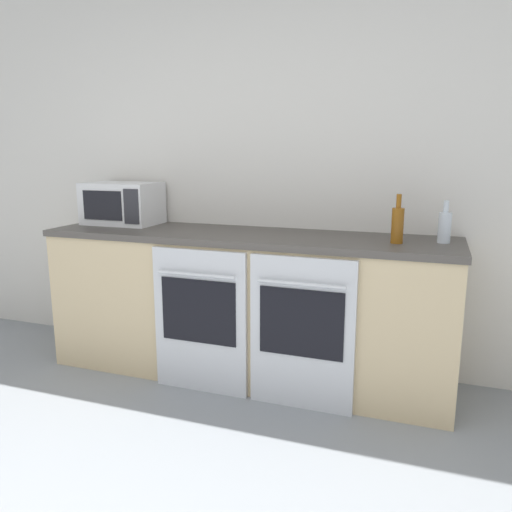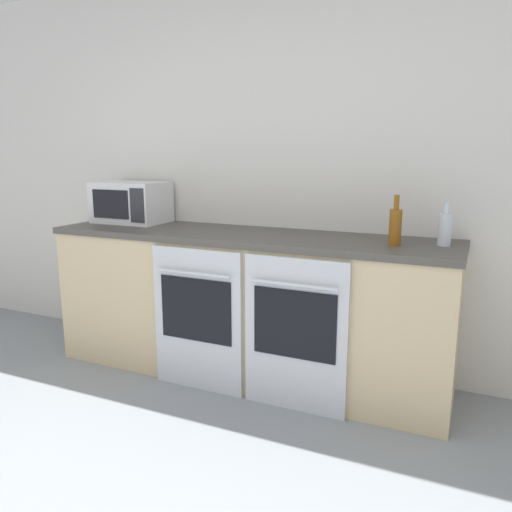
# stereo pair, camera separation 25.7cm
# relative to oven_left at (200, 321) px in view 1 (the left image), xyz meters

# --- Properties ---
(wall_back) EXTENTS (10.00, 0.06, 2.60)m
(wall_back) POSITION_rel_oven_left_xyz_m (0.17, 0.66, 0.85)
(wall_back) COLOR silver
(wall_back) RESTS_ON ground_plane
(counter_back) EXTENTS (2.58, 0.64, 0.93)m
(counter_back) POSITION_rel_oven_left_xyz_m (0.17, 0.33, 0.02)
(counter_back) COLOR #D1B789
(counter_back) RESTS_ON ground_plane
(oven_left) EXTENTS (0.59, 0.06, 0.88)m
(oven_left) POSITION_rel_oven_left_xyz_m (0.00, 0.00, 0.00)
(oven_left) COLOR silver
(oven_left) RESTS_ON ground_plane
(oven_right) EXTENTS (0.59, 0.06, 0.88)m
(oven_right) POSITION_rel_oven_left_xyz_m (0.62, 0.00, 0.00)
(oven_right) COLOR silver
(oven_right) RESTS_ON ground_plane
(microwave) EXTENTS (0.50, 0.34, 0.29)m
(microwave) POSITION_rel_oven_left_xyz_m (-0.80, 0.44, 0.63)
(microwave) COLOR silver
(microwave) RESTS_ON counter_back
(bottle_amber) EXTENTS (0.07, 0.07, 0.27)m
(bottle_amber) POSITION_rel_oven_left_xyz_m (1.09, 0.28, 0.59)
(bottle_amber) COLOR #8C5114
(bottle_amber) RESTS_ON counter_back
(bottle_clear) EXTENTS (0.07, 0.07, 0.24)m
(bottle_clear) POSITION_rel_oven_left_xyz_m (1.33, 0.38, 0.58)
(bottle_clear) COLOR silver
(bottle_clear) RESTS_ON counter_back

